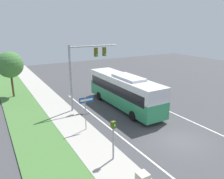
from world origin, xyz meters
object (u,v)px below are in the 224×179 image
(bus, at_px, (124,90))
(street_sign, at_px, (86,107))
(signal_gantry, at_px, (85,64))
(pedestrian_signal, at_px, (113,134))

(bus, height_order, street_sign, bus)
(street_sign, bearing_deg, bus, 28.19)
(bus, bearing_deg, street_sign, -151.81)
(signal_gantry, xyz_separation_m, street_sign, (-1.98, -4.63, -2.68))
(pedestrian_signal, height_order, street_sign, street_sign)
(bus, relative_size, street_sign, 3.69)
(bus, distance_m, street_sign, 6.50)
(pedestrian_signal, relative_size, street_sign, 0.93)
(signal_gantry, bearing_deg, pedestrian_signal, -103.21)
(bus, xyz_separation_m, pedestrian_signal, (-5.96, -7.89, -0.03))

